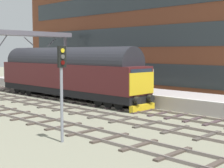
{
  "coord_description": "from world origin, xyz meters",
  "views": [
    {
      "loc": [
        -18.78,
        -20.13,
        4.29
      ],
      "look_at": [
        0.2,
        -1.33,
        1.75
      ],
      "focal_mm": 54.8,
      "sensor_mm": 36.0,
      "label": 1
    }
  ],
  "objects_px": {
    "diesel_locomotive": "(66,72)",
    "platform_number_sign": "(151,78)",
    "signal_post_near": "(62,81)",
    "waiting_passenger": "(80,75)"
  },
  "relations": [
    {
      "from": "signal_post_near",
      "to": "platform_number_sign",
      "type": "height_order",
      "value": "signal_post_near"
    },
    {
      "from": "signal_post_near",
      "to": "waiting_passenger",
      "type": "relative_size",
      "value": 2.77
    },
    {
      "from": "platform_number_sign",
      "to": "waiting_passenger",
      "type": "relative_size",
      "value": 1.2
    },
    {
      "from": "signal_post_near",
      "to": "diesel_locomotive",
      "type": "bearing_deg",
      "value": 51.61
    },
    {
      "from": "diesel_locomotive",
      "to": "platform_number_sign",
      "type": "bearing_deg",
      "value": -76.99
    },
    {
      "from": "diesel_locomotive",
      "to": "signal_post_near",
      "type": "relative_size",
      "value": 3.97
    },
    {
      "from": "platform_number_sign",
      "to": "waiting_passenger",
      "type": "distance_m",
      "value": 9.83
    },
    {
      "from": "diesel_locomotive",
      "to": "platform_number_sign",
      "type": "xyz_separation_m",
      "value": [
        1.89,
        -8.18,
        -0.17
      ]
    },
    {
      "from": "signal_post_near",
      "to": "waiting_passenger",
      "type": "distance_m",
      "value": 17.89
    },
    {
      "from": "diesel_locomotive",
      "to": "platform_number_sign",
      "type": "relative_size",
      "value": 9.19
    }
  ]
}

